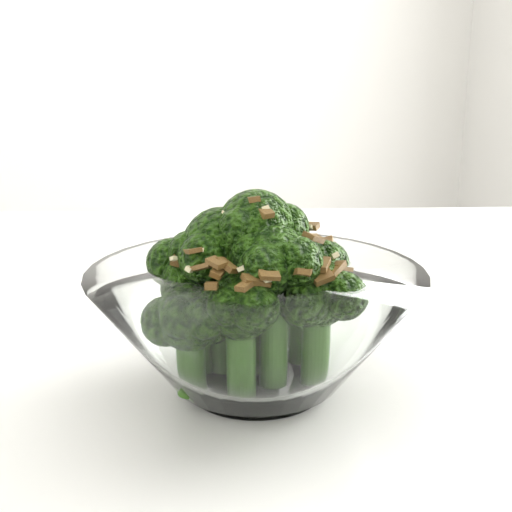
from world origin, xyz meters
name	(u,v)px	position (x,y,z in m)	size (l,w,h in m)	color
table	(365,362)	(-0.01, -0.07, 0.68)	(1.42, 1.21, 0.75)	white
broccoli_dish	(255,314)	(-0.19, -0.20, 0.80)	(0.22, 0.22, 0.14)	white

